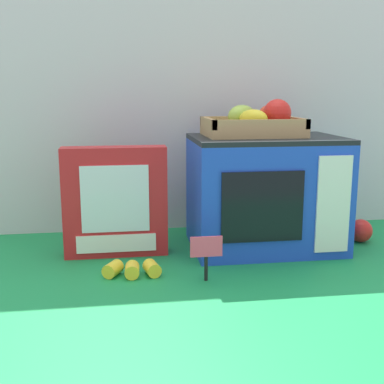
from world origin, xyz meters
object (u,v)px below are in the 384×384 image
at_px(food_groups_crate, 256,123).
at_px(loose_toy_apple, 361,231).
at_px(cookie_set_box, 115,202).
at_px(toy_microwave, 265,193).
at_px(price_sign, 206,251).
at_px(loose_toy_banana, 132,269).

height_order(food_groups_crate, loose_toy_apple, food_groups_crate).
bearing_deg(cookie_set_box, toy_microwave, 1.56).
height_order(food_groups_crate, price_sign, food_groups_crate).
bearing_deg(cookie_set_box, price_sign, -47.14).
xyz_separation_m(food_groups_crate, cookie_set_box, (-0.36, -0.03, -0.19)).
height_order(cookie_set_box, loose_toy_apple, cookie_set_box).
xyz_separation_m(toy_microwave, cookie_set_box, (-0.39, -0.01, -0.01)).
distance_m(price_sign, loose_toy_apple, 0.52).
relative_size(cookie_set_box, loose_toy_apple, 4.33).
xyz_separation_m(toy_microwave, loose_toy_apple, (0.27, -0.00, -0.11)).
bearing_deg(food_groups_crate, cookie_set_box, -174.65).
height_order(price_sign, loose_toy_banana, price_sign).
height_order(cookie_set_box, price_sign, cookie_set_box).
distance_m(cookie_set_box, loose_toy_apple, 0.67).
bearing_deg(price_sign, loose_toy_apple, 24.99).
relative_size(price_sign, loose_toy_banana, 0.76).
bearing_deg(loose_toy_banana, loose_toy_apple, 14.93).
bearing_deg(food_groups_crate, price_sign, -125.47).
height_order(toy_microwave, loose_toy_banana, toy_microwave).
height_order(toy_microwave, cookie_set_box, toy_microwave).
relative_size(food_groups_crate, loose_toy_banana, 1.84).
xyz_separation_m(toy_microwave, loose_toy_banana, (-0.35, -0.17, -0.13)).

